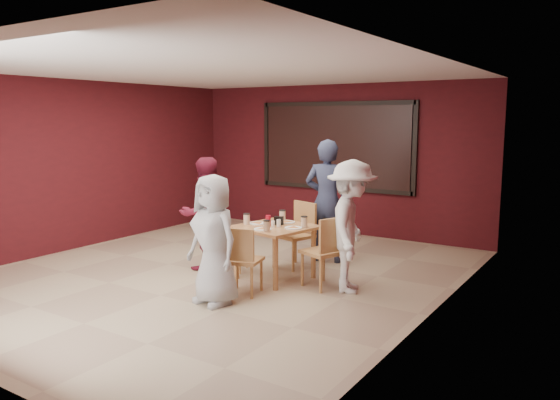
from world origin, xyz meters
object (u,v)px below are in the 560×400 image
Objects in this scene: dining_table at (275,232)px; diner_back at (327,201)px; chair_left at (227,236)px; diner_right at (351,226)px; chair_back at (299,231)px; chair_right at (327,248)px; diner_front at (214,240)px; diner_left at (205,213)px; chair_front at (241,257)px.

dining_table is 1.24m from diner_back.
diner_right reaches higher than chair_left.
dining_table is at bearing 72.66° from diner_right.
chair_back reaches higher than dining_table.
chair_right is at bearing 0.16° from chair_left.
diner_front is at bearing 118.08° from diner_right.
diner_right is (1.11, 0.06, 0.19)m from dining_table.
diner_front is (0.78, -1.22, 0.28)m from chair_left.
diner_front is (0.02, -1.94, 0.23)m from chair_back.
diner_back is at bearing 150.74° from diner_left.
chair_right is (1.62, 0.00, 0.04)m from chair_left.
chair_right is at bearing 66.16° from diner_front.
chair_front is 0.56× the size of diner_front.
chair_front is 0.53× the size of diner_left.
diner_left is at bearing 32.76° from diner_back.
dining_table is 1.13× the size of chair_back.
diner_back reaches higher than diner_left.
dining_table is at bearing 93.97° from chair_front.
chair_front is 0.52× the size of diner_right.
diner_back is 1.12× the size of diner_right.
dining_table is 0.67× the size of diner_left.
chair_right is 0.56× the size of diner_right.
diner_left reaches higher than dining_table.
chair_right reaches higher than dining_table.
chair_back is 0.59× the size of diner_left.
diner_front reaches higher than dining_table.
chair_front is 0.92× the size of chair_right.
dining_table is 0.81m from chair_right.
dining_table is 1.15× the size of chair_right.
diner_back is 1.15× the size of diner_left.
chair_back reaches higher than chair_left.
diner_left reaches higher than chair_front.
dining_table is at bearing 70.08° from diner_back.
diner_right is (0.31, 0.08, 0.30)m from chair_right.
diner_left is (-1.10, 1.11, 0.04)m from diner_front.
diner_back reaches higher than chair_front.
chair_right is (0.80, -0.01, -0.11)m from dining_table.
chair_right is 1.44m from diner_back.
chair_left is 0.57× the size of diner_front.
diner_left is 2.25m from diner_right.
chair_right is at bearing -40.10° from chair_back.
dining_table is at bearing 1.36° from chair_left.
diner_left is (-1.94, -0.11, 0.28)m from chair_right.
diner_back reaches higher than chair_right.
diner_back is at bearing 83.13° from dining_table.
chair_back is at bearing 139.90° from chair_right.
chair_back is at bearing 94.18° from chair_front.
diner_front is 2.44m from diner_back.
diner_left is 0.97× the size of diner_right.
diner_back reaches higher than diner_right.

